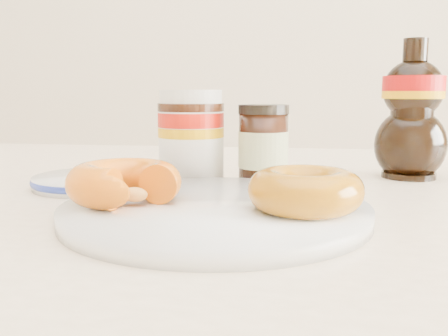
# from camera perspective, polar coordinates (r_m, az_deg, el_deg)

# --- Properties ---
(dining_table) EXTENTS (1.40, 0.90, 0.75)m
(dining_table) POSITION_cam_1_polar(r_m,az_deg,el_deg) (0.53, 7.16, -12.24)
(dining_table) COLOR #FFE4C2
(dining_table) RESTS_ON ground
(plate) EXTENTS (0.26, 0.26, 0.01)m
(plate) POSITION_cam_1_polar(r_m,az_deg,el_deg) (0.42, -0.99, -4.85)
(plate) COLOR white
(plate) RESTS_ON dining_table
(donut_bitten) EXTENTS (0.11, 0.11, 0.03)m
(donut_bitten) POSITION_cam_1_polar(r_m,az_deg,el_deg) (0.43, -11.32, -1.62)
(donut_bitten) COLOR #D95E0C
(donut_bitten) RESTS_ON plate
(donut_whole) EXTENTS (0.11, 0.11, 0.03)m
(donut_whole) POSITION_cam_1_polar(r_m,az_deg,el_deg) (0.39, 9.28, -2.51)
(donut_whole) COLOR #AA6D0A
(donut_whole) RESTS_ON plate
(nutella_jar) EXTENTS (0.08, 0.08, 0.11)m
(nutella_jar) POSITION_cam_1_polar(r_m,az_deg,el_deg) (0.58, -3.78, 4.01)
(nutella_jar) COLOR white
(nutella_jar) RESTS_ON dining_table
(syrup_bottle) EXTENTS (0.10, 0.09, 0.17)m
(syrup_bottle) POSITION_cam_1_polar(r_m,az_deg,el_deg) (0.65, 20.70, 6.28)
(syrup_bottle) COLOR black
(syrup_bottle) RESTS_ON dining_table
(dark_jar) EXTENTS (0.06, 0.06, 0.09)m
(dark_jar) POSITION_cam_1_polar(r_m,az_deg,el_deg) (0.56, 4.50, 2.51)
(dark_jar) COLOR black
(dark_jar) RESTS_ON dining_table
(blue_rim_saucer) EXTENTS (0.13, 0.13, 0.01)m
(blue_rim_saucer) POSITION_cam_1_polar(r_m,az_deg,el_deg) (0.57, -14.80, -1.39)
(blue_rim_saucer) COLOR white
(blue_rim_saucer) RESTS_ON dining_table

